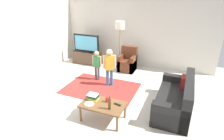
{
  "coord_description": "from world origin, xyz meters",
  "views": [
    {
      "loc": [
        1.94,
        -4.03,
        2.78
      ],
      "look_at": [
        0.0,
        0.6,
        0.65
      ],
      "focal_mm": 29.85,
      "sensor_mm": 36.0,
      "label": 1
    }
  ],
  "objects_px": {
    "couch": "(177,100)",
    "tv_remote": "(118,104)",
    "floor_lamp": "(120,28)",
    "bottle": "(110,103)",
    "book_stack": "(93,97)",
    "soda_can": "(107,100)",
    "armchair": "(128,63)",
    "tv": "(86,44)",
    "tv_stand": "(87,58)",
    "plate": "(89,104)",
    "child_center": "(109,64)",
    "child_near_tv": "(97,63)",
    "coffee_table": "(103,106)"
  },
  "relations": [
    {
      "from": "tv_remote",
      "to": "floor_lamp",
      "type": "bearing_deg",
      "value": 122.59
    },
    {
      "from": "tv",
      "to": "floor_lamp",
      "type": "xyz_separation_m",
      "value": [
        1.37,
        0.17,
        0.7
      ]
    },
    {
      "from": "child_center",
      "to": "bottle",
      "type": "relative_size",
      "value": 3.57
    },
    {
      "from": "floor_lamp",
      "to": "coffee_table",
      "type": "xyz_separation_m",
      "value": [
        0.82,
        -3.26,
        -1.17
      ]
    },
    {
      "from": "couch",
      "to": "tv_remote",
      "type": "relative_size",
      "value": 10.59
    },
    {
      "from": "tv_stand",
      "to": "soda_can",
      "type": "relative_size",
      "value": 10.0
    },
    {
      "from": "book_stack",
      "to": "plate",
      "type": "height_order",
      "value": "book_stack"
    },
    {
      "from": "child_near_tv",
      "to": "child_center",
      "type": "height_order",
      "value": "child_center"
    },
    {
      "from": "tv",
      "to": "armchair",
      "type": "xyz_separation_m",
      "value": [
        1.77,
        -0.02,
        -0.55
      ]
    },
    {
      "from": "soda_can",
      "to": "plate",
      "type": "relative_size",
      "value": 0.55
    },
    {
      "from": "tv_remote",
      "to": "bottle",
      "type": "bearing_deg",
      "value": -101.72
    },
    {
      "from": "bottle",
      "to": "tv",
      "type": "bearing_deg",
      "value": 126.91
    },
    {
      "from": "plate",
      "to": "tv_stand",
      "type": "bearing_deg",
      "value": 120.6
    },
    {
      "from": "couch",
      "to": "coffee_table",
      "type": "height_order",
      "value": "couch"
    },
    {
      "from": "plate",
      "to": "soda_can",
      "type": "bearing_deg",
      "value": 36.05
    },
    {
      "from": "bottle",
      "to": "couch",
      "type": "bearing_deg",
      "value": 41.61
    },
    {
      "from": "tv",
      "to": "tv_remote",
      "type": "xyz_separation_m",
      "value": [
        2.51,
        -2.98,
        -0.42
      ]
    },
    {
      "from": "child_near_tv",
      "to": "bottle",
      "type": "bearing_deg",
      "value": -56.45
    },
    {
      "from": "child_center",
      "to": "coffee_table",
      "type": "xyz_separation_m",
      "value": [
        0.55,
        -1.65,
        -0.35
      ]
    },
    {
      "from": "book_stack",
      "to": "couch",
      "type": "bearing_deg",
      "value": 27.5
    },
    {
      "from": "child_center",
      "to": "plate",
      "type": "xyz_separation_m",
      "value": [
        0.27,
        -1.77,
        -0.29
      ]
    },
    {
      "from": "tv_stand",
      "to": "soda_can",
      "type": "bearing_deg",
      "value": -53.16
    },
    {
      "from": "tv_remote",
      "to": "child_center",
      "type": "bearing_deg",
      "value": 132.11
    },
    {
      "from": "coffee_table",
      "to": "tv_remote",
      "type": "distance_m",
      "value": 0.34
    },
    {
      "from": "couch",
      "to": "bottle",
      "type": "bearing_deg",
      "value": -138.39
    },
    {
      "from": "coffee_table",
      "to": "book_stack",
      "type": "height_order",
      "value": "book_stack"
    },
    {
      "from": "couch",
      "to": "soda_can",
      "type": "relative_size",
      "value": 15.0
    },
    {
      "from": "couch",
      "to": "soda_can",
      "type": "xyz_separation_m",
      "value": [
        -1.49,
        -0.93,
        0.19
      ]
    },
    {
      "from": "tv",
      "to": "bottle",
      "type": "bearing_deg",
      "value": -53.09
    },
    {
      "from": "tv_stand",
      "to": "bottle",
      "type": "height_order",
      "value": "bottle"
    },
    {
      "from": "book_stack",
      "to": "soda_can",
      "type": "xyz_separation_m",
      "value": [
        0.35,
        0.03,
        -0.01
      ]
    },
    {
      "from": "tv_stand",
      "to": "bottle",
      "type": "bearing_deg",
      "value": -53.27
    },
    {
      "from": "coffee_table",
      "to": "plate",
      "type": "xyz_separation_m",
      "value": [
        -0.28,
        -0.12,
        0.06
      ]
    },
    {
      "from": "tv_stand",
      "to": "soda_can",
      "type": "distance_m",
      "value": 3.74
    },
    {
      "from": "floor_lamp",
      "to": "bottle",
      "type": "distance_m",
      "value": 3.67
    },
    {
      "from": "child_near_tv",
      "to": "soda_can",
      "type": "xyz_separation_m",
      "value": [
        1.15,
        -1.75,
        -0.13
      ]
    },
    {
      "from": "couch",
      "to": "armchair",
      "type": "height_order",
      "value": "armchair"
    },
    {
      "from": "armchair",
      "to": "tv_remote",
      "type": "bearing_deg",
      "value": -76.06
    },
    {
      "from": "book_stack",
      "to": "bottle",
      "type": "height_order",
      "value": "bottle"
    },
    {
      "from": "tv_remote",
      "to": "soda_can",
      "type": "distance_m",
      "value": 0.28
    },
    {
      "from": "couch",
      "to": "tv",
      "type": "bearing_deg",
      "value": 151.39
    },
    {
      "from": "floor_lamp",
      "to": "soda_can",
      "type": "relative_size",
      "value": 14.83
    },
    {
      "from": "armchair",
      "to": "tv",
      "type": "bearing_deg",
      "value": 179.4
    },
    {
      "from": "book_stack",
      "to": "bottle",
      "type": "bearing_deg",
      "value": -22.25
    },
    {
      "from": "armchair",
      "to": "coffee_table",
      "type": "xyz_separation_m",
      "value": [
        0.42,
        -3.07,
        0.07
      ]
    },
    {
      "from": "tv",
      "to": "child_near_tv",
      "type": "relative_size",
      "value": 1.09
    },
    {
      "from": "book_stack",
      "to": "tv_remote",
      "type": "relative_size",
      "value": 1.73
    },
    {
      "from": "tv",
      "to": "plate",
      "type": "xyz_separation_m",
      "value": [
        1.91,
        -3.2,
        -0.42
      ]
    },
    {
      "from": "floor_lamp",
      "to": "bottle",
      "type": "height_order",
      "value": "floor_lamp"
    },
    {
      "from": "couch",
      "to": "soda_can",
      "type": "bearing_deg",
      "value": -147.96
    }
  ]
}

